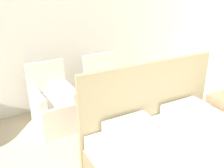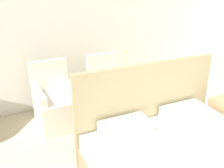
# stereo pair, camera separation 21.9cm
# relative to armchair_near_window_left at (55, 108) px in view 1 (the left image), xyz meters

# --- Properties ---
(wall_back) EXTENTS (10.00, 0.06, 2.90)m
(wall_back) POSITION_rel_armchair_near_window_left_xyz_m (0.64, 0.65, 1.15)
(wall_back) COLOR silver
(wall_back) RESTS_ON ground_plane
(armchair_near_window_left) EXTENTS (0.60, 0.70, 0.95)m
(armchair_near_window_left) POSITION_rel_armchair_near_window_left_xyz_m (0.00, 0.00, 0.00)
(armchair_near_window_left) COLOR silver
(armchair_near_window_left) RESTS_ON ground_plane
(armchair_near_window_right) EXTENTS (0.59, 0.70, 0.95)m
(armchair_near_window_right) POSITION_rel_armchair_near_window_left_xyz_m (0.91, 0.00, 0.00)
(armchair_near_window_right) COLOR silver
(armchair_near_window_right) RESTS_ON ground_plane
(side_table) EXTENTS (0.39, 0.39, 0.48)m
(side_table) POSITION_rel_armchair_near_window_left_xyz_m (0.45, -0.02, -0.06)
(side_table) COLOR gold
(side_table) RESTS_ON ground_plane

